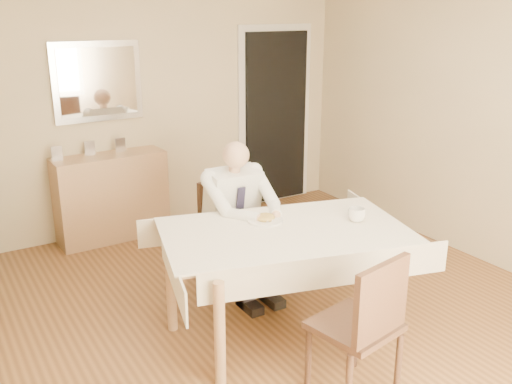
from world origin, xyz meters
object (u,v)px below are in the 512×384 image
chair_near (365,321)px  sideboard (112,197)px  dining_table (285,241)px  chair_far (226,226)px  coffee_mug (357,215)px  seated_man (243,213)px

chair_near → sideboard: (-0.45, 3.22, -0.10)m
dining_table → chair_far: 0.90m
coffee_mug → sideboard: sideboard is taller
chair_far → seated_man: size_ratio=0.70×
chair_near → sideboard: chair_near is taller
dining_table → chair_far: (-0.00, 0.88, -0.18)m
seated_man → sideboard: size_ratio=1.16×
seated_man → coffee_mug: size_ratio=9.75×
coffee_mug → sideboard: bearing=113.7°
chair_near → coffee_mug: chair_near is taller
chair_near → seated_man: (0.08, 1.52, 0.17)m
coffee_mug → sideboard: size_ratio=0.12×
coffee_mug → dining_table: bearing=166.0°
chair_near → chair_far: bearing=76.8°
seated_man → sideboard: bearing=107.3°
chair_far → chair_near: bearing=-99.2°
dining_table → chair_far: chair_far is taller
chair_near → seated_man: seated_man is taller
chair_far → coffee_mug: 1.19m
chair_near → sideboard: 3.25m
dining_table → chair_near: (-0.08, -0.93, -0.14)m
chair_far → seated_man: bearing=-96.9°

